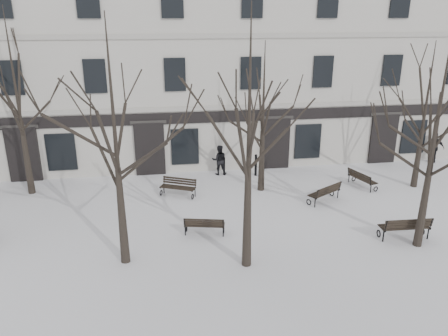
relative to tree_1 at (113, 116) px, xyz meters
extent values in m
plane|color=white|center=(4.37, 1.03, -5.29)|extent=(100.00, 100.00, 0.00)
cube|color=beige|center=(4.37, 14.03, 0.21)|extent=(40.00, 10.00, 11.00)
cube|color=#A9A59B|center=(4.37, 9.00, -1.69)|extent=(40.00, 0.12, 0.25)
cube|color=#A9A59B|center=(4.37, 9.00, 2.01)|extent=(40.00, 0.12, 0.25)
cube|color=black|center=(4.37, 8.99, -2.19)|extent=(40.00, 0.10, 0.60)
cube|color=black|center=(-5.63, 8.97, -3.84)|extent=(1.60, 0.22, 2.90)
cube|color=#2D2B28|center=(-5.63, 8.93, -2.34)|extent=(1.90, 0.08, 0.18)
cube|color=black|center=(-3.73, 8.98, -3.79)|extent=(1.50, 0.14, 2.00)
cube|color=black|center=(0.87, 8.97, -3.84)|extent=(1.60, 0.22, 2.90)
cube|color=#2D2B28|center=(0.87, 8.93, -2.34)|extent=(1.90, 0.08, 0.18)
cube|color=black|center=(2.77, 8.98, -3.79)|extent=(1.50, 0.14, 2.00)
cube|color=black|center=(7.87, 8.97, -3.84)|extent=(1.60, 0.22, 2.90)
cube|color=#2D2B28|center=(7.87, 8.93, -2.34)|extent=(1.90, 0.08, 0.18)
cube|color=black|center=(9.77, 8.98, -3.79)|extent=(1.50, 0.14, 2.00)
cube|color=black|center=(14.37, 8.97, -3.84)|extent=(1.60, 0.22, 2.90)
cube|color=#2D2B28|center=(14.37, 8.93, -2.34)|extent=(1.90, 0.08, 0.18)
cube|color=black|center=(16.27, 8.98, -3.79)|extent=(1.50, 0.14, 2.00)
cube|color=black|center=(-5.63, 8.98, 0.11)|extent=(1.10, 0.14, 1.70)
cube|color=black|center=(-1.63, 8.98, 0.11)|extent=(1.10, 0.14, 1.70)
cube|color=black|center=(-1.63, 8.98, 3.71)|extent=(1.10, 0.14, 1.70)
cube|color=black|center=(2.37, 8.98, 0.11)|extent=(1.10, 0.14, 1.70)
cube|color=black|center=(2.37, 8.98, 3.71)|extent=(1.10, 0.14, 1.70)
cube|color=black|center=(6.37, 8.98, 0.11)|extent=(1.10, 0.14, 1.70)
cube|color=black|center=(6.37, 8.98, 3.71)|extent=(1.10, 0.14, 1.70)
cube|color=black|center=(10.37, 8.98, 0.11)|extent=(1.10, 0.14, 1.70)
cube|color=black|center=(10.37, 8.98, 3.71)|extent=(1.10, 0.14, 1.70)
cube|color=black|center=(14.37, 8.98, 0.11)|extent=(1.10, 0.14, 1.70)
cube|color=black|center=(14.37, 8.98, 3.71)|extent=(1.10, 0.14, 1.70)
cone|color=black|center=(0.00, 0.00, -3.51)|extent=(0.34, 0.34, 3.55)
cone|color=black|center=(4.23, -0.86, -3.46)|extent=(0.34, 0.34, 3.66)
cone|color=black|center=(10.97, -0.50, -3.57)|extent=(0.34, 0.34, 3.44)
cone|color=black|center=(-4.95, 7.15, -3.45)|extent=(0.34, 0.34, 3.67)
cone|color=black|center=(6.33, 5.86, -3.77)|extent=(0.34, 0.34, 3.05)
cone|color=black|center=(14.20, 5.12, -3.77)|extent=(0.34, 0.34, 3.03)
torus|color=black|center=(3.79, 1.61, -5.17)|extent=(0.10, 0.26, 0.26)
cylinder|color=black|center=(3.72, 1.29, -5.09)|extent=(0.04, 0.04, 0.40)
cube|color=black|center=(3.76, 1.45, -4.89)|extent=(0.15, 0.49, 0.04)
torus|color=black|center=(2.32, 1.94, -5.17)|extent=(0.10, 0.26, 0.26)
cylinder|color=black|center=(2.25, 1.62, -5.09)|extent=(0.04, 0.04, 0.40)
cube|color=black|center=(2.28, 1.78, -4.89)|extent=(0.15, 0.49, 0.04)
cube|color=black|center=(3.06, 1.81, -4.87)|extent=(1.58, 0.43, 0.03)
cube|color=black|center=(3.04, 1.68, -4.87)|extent=(1.58, 0.43, 0.03)
cube|color=black|center=(3.01, 1.56, -4.87)|extent=(1.58, 0.43, 0.03)
cube|color=black|center=(2.98, 1.44, -4.87)|extent=(1.58, 0.43, 0.03)
cube|color=black|center=(2.97, 1.41, -4.76)|extent=(1.57, 0.38, 0.08)
cube|color=black|center=(2.97, 1.39, -4.65)|extent=(1.57, 0.38, 0.08)
cube|color=black|center=(2.97, 1.37, -4.54)|extent=(1.57, 0.38, 0.08)
cylinder|color=black|center=(3.71, 1.22, -4.71)|extent=(0.06, 0.13, 0.44)
cylinder|color=black|center=(2.23, 1.55, -4.71)|extent=(0.06, 0.13, 0.44)
torus|color=black|center=(11.64, 0.26, -5.14)|extent=(0.07, 0.31, 0.31)
cylinder|color=black|center=(11.63, -0.13, -5.05)|extent=(0.05, 0.05, 0.49)
cube|color=black|center=(11.63, 0.07, -4.80)|extent=(0.08, 0.60, 0.05)
torus|color=black|center=(9.81, 0.33, -5.14)|extent=(0.07, 0.31, 0.31)
cylinder|color=black|center=(9.79, -0.06, -5.05)|extent=(0.05, 0.05, 0.49)
cube|color=black|center=(9.80, 0.14, -4.80)|extent=(0.08, 0.60, 0.05)
cube|color=black|center=(10.73, 0.34, -4.78)|extent=(1.95, 0.17, 0.04)
cube|color=black|center=(10.72, 0.19, -4.78)|extent=(1.95, 0.17, 0.04)
cube|color=black|center=(10.72, 0.04, -4.78)|extent=(1.95, 0.17, 0.04)
cube|color=black|center=(10.71, -0.11, -4.78)|extent=(1.95, 0.17, 0.04)
cube|color=black|center=(10.71, -0.16, -4.64)|extent=(1.94, 0.11, 0.10)
cube|color=black|center=(10.71, -0.18, -4.51)|extent=(1.94, 0.11, 0.10)
cube|color=black|center=(10.71, -0.20, -4.38)|extent=(1.94, 0.11, 0.10)
cylinder|color=black|center=(11.62, -0.21, -4.59)|extent=(0.05, 0.16, 0.54)
cylinder|color=black|center=(9.79, -0.14, -4.59)|extent=(0.05, 0.16, 0.54)
torus|color=black|center=(1.36, 5.87, -5.16)|extent=(0.16, 0.27, 0.28)
cylinder|color=black|center=(1.50, 6.18, -5.07)|extent=(0.05, 0.05, 0.43)
cube|color=black|center=(1.43, 6.02, -4.86)|extent=(0.27, 0.50, 0.05)
torus|color=black|center=(2.83, 5.17, -5.16)|extent=(0.16, 0.27, 0.28)
cylinder|color=black|center=(2.98, 5.48, -5.07)|extent=(0.05, 0.05, 0.43)
cube|color=black|center=(2.91, 5.33, -4.86)|extent=(0.27, 0.50, 0.05)
cube|color=black|center=(2.08, 5.48, -4.84)|extent=(1.60, 0.81, 0.03)
cube|color=black|center=(2.14, 5.61, -4.84)|extent=(1.60, 0.81, 0.03)
cube|color=black|center=(2.19, 5.73, -4.84)|extent=(1.60, 0.81, 0.03)
cube|color=black|center=(2.25, 5.85, -4.84)|extent=(1.60, 0.81, 0.03)
cube|color=black|center=(2.27, 5.88, -4.71)|extent=(1.58, 0.77, 0.09)
cube|color=black|center=(2.28, 5.90, -4.60)|extent=(1.58, 0.77, 0.09)
cube|color=black|center=(2.28, 5.92, -4.48)|extent=(1.58, 0.77, 0.09)
cylinder|color=black|center=(1.54, 6.25, -4.67)|extent=(0.09, 0.14, 0.48)
cylinder|color=black|center=(3.01, 5.55, -4.67)|extent=(0.09, 0.14, 0.48)
torus|color=black|center=(9.56, 4.58, -5.15)|extent=(0.19, 0.27, 0.29)
cylinder|color=black|center=(9.74, 4.27, -5.07)|extent=(0.05, 0.05, 0.45)
cube|color=black|center=(9.65, 4.42, -4.84)|extent=(0.32, 0.50, 0.05)
torus|color=black|center=(8.10, 3.71, -5.15)|extent=(0.19, 0.27, 0.29)
cylinder|color=black|center=(8.28, 3.40, -5.07)|extent=(0.05, 0.05, 0.45)
cube|color=black|center=(8.19, 3.56, -4.84)|extent=(0.32, 0.50, 0.05)
cube|color=black|center=(8.81, 4.18, -4.82)|extent=(1.59, 0.99, 0.03)
cube|color=black|center=(8.88, 4.06, -4.82)|extent=(1.59, 0.99, 0.03)
cube|color=black|center=(8.95, 3.94, -4.82)|extent=(1.59, 0.99, 0.03)
cube|color=black|center=(9.02, 3.82, -4.82)|extent=(1.59, 0.99, 0.03)
cube|color=black|center=(9.04, 3.78, -4.69)|extent=(1.56, 0.94, 0.09)
cube|color=black|center=(9.05, 3.77, -4.57)|extent=(1.56, 0.94, 0.09)
cube|color=black|center=(9.06, 3.75, -4.45)|extent=(1.56, 0.94, 0.09)
cylinder|color=black|center=(9.78, 4.20, -4.64)|extent=(0.11, 0.14, 0.50)
cylinder|color=black|center=(8.32, 3.33, -4.64)|extent=(0.11, 0.14, 0.50)
torus|color=black|center=(11.93, 4.76, -5.16)|extent=(0.27, 0.12, 0.27)
cylinder|color=black|center=(11.61, 4.66, -5.08)|extent=(0.05, 0.05, 0.42)
cube|color=black|center=(11.77, 4.71, -4.87)|extent=(0.50, 0.20, 0.05)
torus|color=black|center=(11.46, 6.27, -5.16)|extent=(0.27, 0.12, 0.27)
cylinder|color=black|center=(11.14, 6.18, -5.08)|extent=(0.05, 0.05, 0.42)
cube|color=black|center=(11.30, 6.22, -4.87)|extent=(0.50, 0.20, 0.05)
cube|color=black|center=(11.73, 5.53, -4.85)|extent=(0.58, 1.63, 0.03)
cube|color=black|center=(11.61, 5.49, -4.85)|extent=(0.58, 1.63, 0.03)
cube|color=black|center=(11.48, 5.45, -4.85)|extent=(0.58, 1.63, 0.03)
cube|color=black|center=(11.36, 5.41, -4.85)|extent=(0.58, 1.63, 0.03)
cube|color=black|center=(11.32, 5.40, -4.73)|extent=(0.53, 1.61, 0.08)
cube|color=black|center=(11.30, 5.39, -4.62)|extent=(0.53, 1.61, 0.08)
cube|color=black|center=(11.29, 5.39, -4.51)|extent=(0.53, 1.61, 0.08)
cylinder|color=black|center=(11.54, 4.64, -4.68)|extent=(0.14, 0.08, 0.46)
cylinder|color=black|center=(11.07, 6.15, -4.68)|extent=(0.14, 0.08, 0.46)
cylinder|color=black|center=(4.84, 8.30, -4.82)|extent=(0.11, 0.11, 0.93)
sphere|color=black|center=(4.84, 8.30, -4.34)|extent=(0.13, 0.13, 0.13)
cylinder|color=black|center=(6.52, 7.91, -4.73)|extent=(0.13, 0.13, 1.11)
sphere|color=black|center=(6.52, 7.91, -4.15)|extent=(0.16, 0.16, 0.16)
imported|color=black|center=(4.58, 8.39, -5.29)|extent=(0.85, 0.68, 1.66)
imported|color=black|center=(17.42, 8.51, -5.29)|extent=(1.14, 0.98, 1.84)
camera|label=1|loc=(1.42, -13.98, 3.07)|focal=35.00mm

